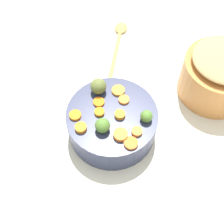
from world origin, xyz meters
TOP-DOWN VIEW (x-y plane):
  - tabletop at (0.00, 0.00)m, footprint 2.40×2.40m
  - serving_bowl_carrots at (0.01, -0.05)m, footprint 0.24×0.24m
  - metal_pot at (-0.31, 0.04)m, footprint 0.21×0.21m
  - carrot_slice_0 at (-0.00, -0.03)m, footprint 0.03×0.03m
  - carrot_slice_1 at (0.03, -0.07)m, footprint 0.04×0.04m
  - carrot_slice_2 at (-0.00, 0.03)m, footprint 0.03×0.03m
  - carrot_slice_3 at (-0.04, -0.06)m, footprint 0.04×0.04m
  - carrot_slice_4 at (0.10, -0.06)m, footprint 0.04×0.04m
  - carrot_slice_5 at (0.09, -0.10)m, footprint 0.04×0.04m
  - carrot_slice_6 at (0.02, -0.10)m, footprint 0.04×0.04m
  - carrot_slice_7 at (0.03, 0.05)m, footprint 0.05×0.05m
  - carrot_slice_8 at (0.04, 0.01)m, footprint 0.05×0.05m
  - carrot_slice_9 at (-0.05, -0.09)m, footprint 0.05×0.05m
  - brussels_sprout_0 at (-0.04, 0.02)m, footprint 0.03×0.03m
  - brussels_sprout_1 at (-0.01, -0.13)m, footprint 0.04×0.04m
  - brussels_sprout_2 at (0.06, -0.03)m, footprint 0.04×0.04m
  - wooden_spoon at (-0.23, -0.30)m, footprint 0.24×0.20m

SIDE VIEW (x-z plane):
  - tabletop at x=0.00m, z-range 0.00..0.02m
  - wooden_spoon at x=-0.23m, z-range 0.02..0.03m
  - serving_bowl_carrots at x=0.01m, z-range 0.02..0.11m
  - metal_pot at x=-0.31m, z-range 0.02..0.14m
  - carrot_slice_6 at x=0.02m, z-range 0.11..0.11m
  - carrot_slice_3 at x=-0.04m, z-range 0.11..0.11m
  - carrot_slice_9 at x=-0.05m, z-range 0.11..0.11m
  - carrot_slice_7 at x=0.03m, z-range 0.11..0.11m
  - carrot_slice_5 at x=0.09m, z-range 0.11..0.11m
  - carrot_slice_1 at x=0.03m, z-range 0.11..0.12m
  - carrot_slice_2 at x=0.00m, z-range 0.11..0.12m
  - carrot_slice_4 at x=0.10m, z-range 0.11..0.12m
  - carrot_slice_0 at x=0.00m, z-range 0.11..0.12m
  - carrot_slice_8 at x=0.04m, z-range 0.11..0.12m
  - brussels_sprout_0 at x=-0.04m, z-range 0.11..0.14m
  - brussels_sprout_2 at x=0.06m, z-range 0.11..0.14m
  - brussels_sprout_1 at x=-0.01m, z-range 0.11..0.15m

